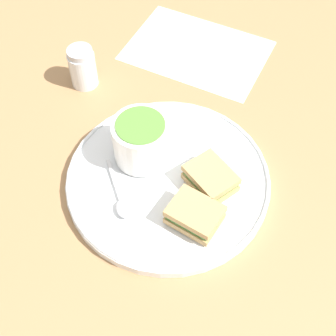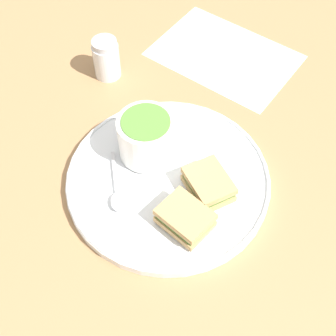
{
  "view_description": "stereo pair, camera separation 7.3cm",
  "coord_description": "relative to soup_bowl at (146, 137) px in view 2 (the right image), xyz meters",
  "views": [
    {
      "loc": [
        -0.38,
        -0.19,
        0.64
      ],
      "look_at": [
        0.0,
        0.0,
        0.04
      ],
      "focal_mm": 50.0,
      "sensor_mm": 36.0,
      "label": 1
    },
    {
      "loc": [
        -0.34,
        -0.25,
        0.64
      ],
      "look_at": [
        0.0,
        0.0,
        0.04
      ],
      "focal_mm": 50.0,
      "sensor_mm": 36.0,
      "label": 2
    }
  ],
  "objects": [
    {
      "name": "soup_bowl",
      "position": [
        0.0,
        0.0,
        0.0
      ],
      "size": [
        0.09,
        0.09,
        0.08
      ],
      "color": "white",
      "rests_on": "plate"
    },
    {
      "name": "plate",
      "position": [
        -0.02,
        -0.06,
        -0.05
      ],
      "size": [
        0.33,
        0.33,
        0.02
      ],
      "color": "white",
      "rests_on": "ground_plane"
    },
    {
      "name": "spoon",
      "position": [
        -0.1,
        -0.02,
        -0.03
      ],
      "size": [
        0.09,
        0.09,
        0.01
      ],
      "rotation": [
        0.0,
        0.0,
        10.21
      ],
      "color": "silver",
      "rests_on": "plate"
    },
    {
      "name": "ground_plane",
      "position": [
        -0.02,
        -0.06,
        -0.06
      ],
      "size": [
        2.4,
        2.4,
        0.0
      ],
      "primitive_type": "plane",
      "color": "#9E754C"
    },
    {
      "name": "menu_sheet",
      "position": [
        0.3,
        0.03,
        -0.06
      ],
      "size": [
        0.19,
        0.28,
        0.0
      ],
      "rotation": [
        0.0,
        0.0,
        0.0
      ],
      "color": "white",
      "rests_on": "ground_plane"
    },
    {
      "name": "salt_shaker",
      "position": [
        0.12,
        0.19,
        -0.02
      ],
      "size": [
        0.05,
        0.05,
        0.08
      ],
      "color": "silver",
      "rests_on": "ground_plane"
    },
    {
      "name": "sandwich_half_near",
      "position": [
        -0.07,
        -0.13,
        -0.02
      ],
      "size": [
        0.07,
        0.08,
        0.03
      ],
      "rotation": [
        0.0,
        0.0,
        4.6
      ],
      "color": "tan",
      "rests_on": "plate"
    },
    {
      "name": "sandwich_half_far",
      "position": [
        -0.0,
        -0.12,
        -0.02
      ],
      "size": [
        0.09,
        0.09,
        0.03
      ],
      "rotation": [
        0.0,
        0.0,
        4.23
      ],
      "color": "tan",
      "rests_on": "plate"
    }
  ]
}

